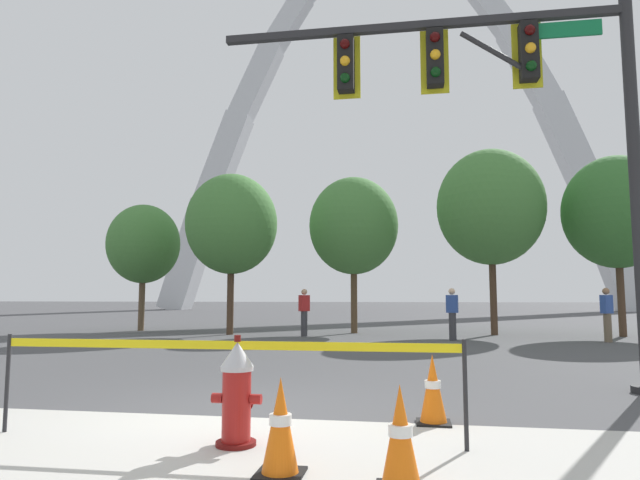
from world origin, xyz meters
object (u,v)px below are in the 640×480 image
object	(u,v)px
fire_hydrant	(237,393)
pedestrian_walking_right	(452,313)
traffic_cone_mid_sidewalk	(433,390)
traffic_signal_gantry	(507,103)
traffic_cone_by_hydrant	(400,439)
traffic_cone_curb_edge	(280,427)
monument_arch	(387,136)
pedestrian_standing_center	(304,312)
pedestrian_walking_left	(607,314)

from	to	relation	value
fire_hydrant	pedestrian_walking_right	xyz separation A→B (m)	(2.84, 12.39, 0.35)
traffic_cone_mid_sidewalk	traffic_signal_gantry	distance (m)	4.74
fire_hydrant	traffic_cone_by_hydrant	distance (m)	1.75
fire_hydrant	traffic_cone_by_hydrant	xyz separation A→B (m)	(1.48, -0.92, -0.11)
fire_hydrant	pedestrian_walking_right	world-z (taller)	pedestrian_walking_right
traffic_cone_curb_edge	monument_arch	xyz separation A→B (m)	(-0.94, 48.53, 16.62)
traffic_cone_by_hydrant	traffic_signal_gantry	size ratio (longest dim) A/B	0.11
traffic_cone_curb_edge	pedestrian_standing_center	size ratio (longest dim) A/B	0.46
traffic_cone_mid_sidewalk	monument_arch	bearing A→B (deg)	92.63
monument_arch	pedestrian_standing_center	world-z (taller)	monument_arch
traffic_cone_by_hydrant	monument_arch	xyz separation A→B (m)	(-1.84, 48.72, 16.62)
traffic_signal_gantry	pedestrian_standing_center	xyz separation A→B (m)	(-5.04, 9.89, -3.45)
traffic_cone_by_hydrant	pedestrian_walking_left	bearing A→B (deg)	66.59
traffic_cone_by_hydrant	monument_arch	distance (m)	51.51
monument_arch	pedestrian_walking_left	xyz separation A→B (m)	(7.65, -35.30, -16.16)
traffic_cone_mid_sidewalk	pedestrian_walking_left	world-z (taller)	pedestrian_walking_left
fire_hydrant	traffic_signal_gantry	distance (m)	6.01
traffic_cone_by_hydrant	pedestrian_standing_center	distance (m)	14.73
monument_arch	traffic_cone_by_hydrant	bearing A→B (deg)	-87.84
pedestrian_walking_left	pedestrian_standing_center	xyz separation A→B (m)	(-9.27, 0.90, 0.00)
pedestrian_standing_center	monument_arch	bearing A→B (deg)	87.31
fire_hydrant	pedestrian_walking_right	size ratio (longest dim) A/B	0.62
fire_hydrant	traffic_cone_curb_edge	size ratio (longest dim) A/B	1.36
fire_hydrant	traffic_cone_mid_sidewalk	xyz separation A→B (m)	(1.79, 1.15, -0.11)
pedestrian_standing_center	pedestrian_walking_right	distance (m)	4.91
monument_arch	pedestrian_standing_center	xyz separation A→B (m)	(-1.61, -34.40, -16.16)
monument_arch	pedestrian_walking_left	distance (m)	39.57
pedestrian_walking_left	pedestrian_standing_center	bearing A→B (deg)	174.46
monument_arch	pedestrian_standing_center	distance (m)	38.04
fire_hydrant	pedestrian_walking_left	world-z (taller)	pedestrian_walking_left
traffic_cone_by_hydrant	pedestrian_walking_left	world-z (taller)	pedestrian_walking_left
traffic_cone_mid_sidewalk	traffic_cone_curb_edge	bearing A→B (deg)	-122.75
traffic_cone_by_hydrant	traffic_cone_mid_sidewalk	world-z (taller)	same
traffic_cone_by_hydrant	pedestrian_walking_right	world-z (taller)	pedestrian_walking_right
fire_hydrant	traffic_cone_mid_sidewalk	distance (m)	2.13
traffic_cone_mid_sidewalk	traffic_cone_curb_edge	xyz separation A→B (m)	(-1.21, -1.88, 0.00)
monument_arch	pedestrian_standing_center	bearing A→B (deg)	-92.69
fire_hydrant	traffic_cone_mid_sidewalk	bearing A→B (deg)	32.69
traffic_cone_by_hydrant	pedestrian_walking_right	xyz separation A→B (m)	(1.36, 13.31, 0.46)
traffic_cone_mid_sidewalk	fire_hydrant	bearing A→B (deg)	-147.31
traffic_cone_mid_sidewalk	monument_arch	distance (m)	49.57
traffic_cone_curb_edge	traffic_signal_gantry	distance (m)	6.28
traffic_cone_by_hydrant	monument_arch	world-z (taller)	monument_arch
pedestrian_walking_right	traffic_cone_by_hydrant	bearing A→B (deg)	-95.81
fire_hydrant	pedestrian_walking_right	bearing A→B (deg)	77.10
traffic_cone_curb_edge	pedestrian_standing_center	bearing A→B (deg)	100.24
fire_hydrant	traffic_cone_mid_sidewalk	size ratio (longest dim) A/B	1.36
monument_arch	traffic_cone_mid_sidewalk	bearing A→B (deg)	-87.37
traffic_signal_gantry	pedestrian_standing_center	world-z (taller)	traffic_signal_gantry
traffic_cone_mid_sidewalk	traffic_cone_curb_edge	size ratio (longest dim) A/B	1.00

